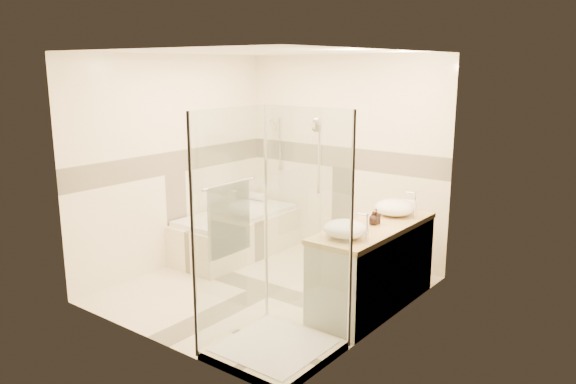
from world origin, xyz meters
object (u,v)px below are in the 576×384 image
Objects in this scene: vanity at (373,266)px; shower_enclosure at (269,292)px; amenity_bottle_a at (376,216)px; bathtub at (237,232)px; amenity_bottle_b at (373,218)px; vessel_sink_near at (395,207)px; vessel_sink_far at (345,229)px.

vanity is 1.31m from shower_enclosure.
shower_enclosure is at bearing -101.60° from amenity_bottle_a.
amenity_bottle_b reaches higher than bathtub.
vanity is at bearing 77.03° from shower_enclosure.
shower_enclosure is at bearing -102.06° from amenity_bottle_b.
vessel_sink_near is (0.27, 1.73, 0.43)m from shower_enclosure.
vessel_sink_near is at bearing 90.00° from vessel_sink_far.
vanity is at bearing -17.66° from amenity_bottle_b.
amenity_bottle_b is (0.00, -0.45, -0.02)m from vessel_sink_near.
shower_enclosure reaches higher than amenity_bottle_a.
vessel_sink_near is 1.04× the size of vessel_sink_far.
amenity_bottle_b is (2.13, -0.34, 0.61)m from bathtub.
vessel_sink_near is 2.82× the size of amenity_bottle_a.
vessel_sink_near is 0.45m from amenity_bottle_b.
vanity is 0.49m from amenity_bottle_b.
vanity is 0.72m from vessel_sink_far.
amenity_bottle_a is at bearing 90.00° from amenity_bottle_b.
vessel_sink_far reaches higher than vanity.
vessel_sink_near reaches higher than vessel_sink_far.
vessel_sink_far is (2.13, -0.86, 0.62)m from bathtub.
amenity_bottle_a is (0.00, 0.57, -0.01)m from vessel_sink_far.
bathtub is at bearing 170.84° from amenity_bottle_b.
vessel_sink_far is at bearing -90.00° from vessel_sink_near.
shower_enclosure reaches higher than vanity.
bathtub is at bearing 157.94° from vessel_sink_far.
vanity is at bearing 87.77° from vessel_sink_far.
bathtub is 2.18m from vanity.
vessel_sink_far is 0.52m from amenity_bottle_b.
shower_enclosure is at bearing -98.96° from vessel_sink_near.
bathtub is 11.49× the size of amenity_bottle_a.
vessel_sink_near is 0.40m from amenity_bottle_a.
vanity is at bearing -87.51° from vessel_sink_near.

